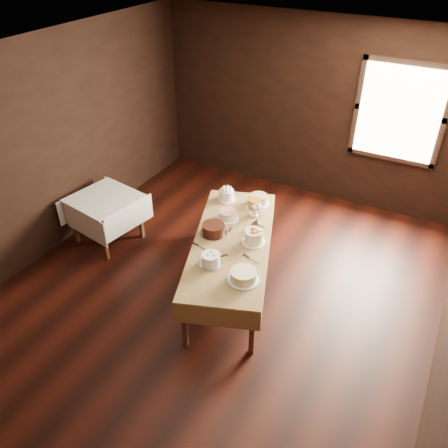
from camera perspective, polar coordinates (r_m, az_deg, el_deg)
The scene contains 22 objects.
floor at distance 5.76m, azimuth -0.96°, elevation -8.83°, with size 5.00×6.00×0.01m, color black.
ceiling at distance 4.35m, azimuth -1.33°, elevation 19.17°, with size 5.00×6.00×0.01m, color beige.
wall_back at distance 7.41m, azimuth 10.68°, elevation 13.73°, with size 5.00×0.02×2.80m, color black.
wall_left at distance 6.38m, azimuth -21.30°, elevation 8.51°, with size 0.02×6.00×2.80m, color black.
window at distance 7.03m, azimuth 20.92°, elevation 12.70°, with size 1.10×0.05×1.30m, color #FFEABF.
display_table at distance 5.49m, azimuth 0.96°, elevation -2.44°, with size 1.61×2.43×0.70m.
side_table at distance 6.53m, azimuth -14.58°, elevation 2.60°, with size 0.96×0.96×0.70m.
cake_meringue at distance 6.19m, azimuth 0.32°, elevation 3.58°, with size 0.23×0.23×0.15m.
cake_speckled at distance 6.12m, azimuth 4.32°, elevation 3.02°, with size 0.29×0.29×0.13m.
cake_lattice at distance 5.81m, azimuth 0.48°, elevation 1.05°, with size 0.28×0.28×0.11m.
cake_caramel at distance 5.86m, azimuth 3.79°, elevation 1.96°, with size 0.21×0.21×0.25m.
cake_chocolate at distance 5.54m, azimuth -1.30°, elevation -0.66°, with size 0.37×0.37×0.13m.
cake_flowers at distance 5.39m, azimuth 3.69°, elevation -1.61°, with size 0.31×0.31×0.16m.
cake_swirl at distance 5.07m, azimuth -1.64°, elevation -4.42°, with size 0.29×0.29×0.13m.
cake_cream at distance 4.87m, azimuth 2.43°, elevation -6.45°, with size 0.39×0.39×0.12m.
cake_server_a at distance 5.26m, azimuth 1.18°, elevation -3.60°, with size 0.24×0.03×0.01m, color silver.
cake_server_b at distance 5.16m, azimuth 3.76°, elevation -4.58°, with size 0.24×0.03×0.01m, color silver.
cake_server_c at distance 5.72m, azimuth 1.18°, elevation -0.07°, with size 0.24×0.03×0.01m, color silver.
cake_server_d at distance 5.68m, azimuth 4.22°, elevation -0.45°, with size 0.24×0.03×0.01m, color silver.
cake_server_e at distance 5.33m, azimuth -2.58°, elevation -3.05°, with size 0.24×0.03×0.01m, color silver.
flower_vase at distance 5.64m, azimuth 4.08°, elevation 0.02°, with size 0.12×0.12×0.13m, color #2D2823.
flower_bouquet at distance 5.54m, azimuth 4.16°, elevation 1.59°, with size 0.14×0.14×0.20m, color white, non-canonical shape.
Camera 1 is at (2.08, -3.65, 3.94)m, focal length 36.87 mm.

